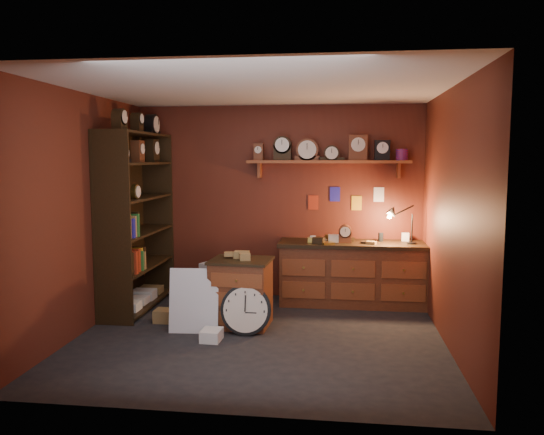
{
  "coord_description": "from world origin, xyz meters",
  "views": [
    {
      "loc": [
        0.85,
        -5.61,
        1.97
      ],
      "look_at": [
        0.1,
        0.35,
        1.29
      ],
      "focal_mm": 35.0,
      "sensor_mm": 36.0,
      "label": 1
    }
  ],
  "objects_px": {
    "shelving_unit": "(135,213)",
    "big_round_clock": "(246,310)",
    "low_cabinet": "(241,290)",
    "workbench": "(353,270)"
  },
  "relations": [
    {
      "from": "shelving_unit",
      "to": "big_round_clock",
      "type": "relative_size",
      "value": 4.53
    },
    {
      "from": "shelving_unit",
      "to": "low_cabinet",
      "type": "relative_size",
      "value": 2.91
    },
    {
      "from": "shelving_unit",
      "to": "workbench",
      "type": "relative_size",
      "value": 1.3
    },
    {
      "from": "workbench",
      "to": "shelving_unit",
      "type": "bearing_deg",
      "value": -170.13
    },
    {
      "from": "shelving_unit",
      "to": "workbench",
      "type": "height_order",
      "value": "shelving_unit"
    },
    {
      "from": "workbench",
      "to": "low_cabinet",
      "type": "relative_size",
      "value": 2.24
    },
    {
      "from": "big_round_clock",
      "to": "workbench",
      "type": "bearing_deg",
      "value": 48.94
    },
    {
      "from": "workbench",
      "to": "big_round_clock",
      "type": "distance_m",
      "value": 1.86
    },
    {
      "from": "low_cabinet",
      "to": "big_round_clock",
      "type": "height_order",
      "value": "low_cabinet"
    },
    {
      "from": "shelving_unit",
      "to": "low_cabinet",
      "type": "height_order",
      "value": "shelving_unit"
    }
  ]
}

